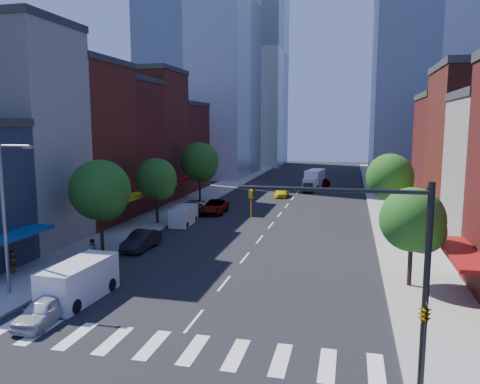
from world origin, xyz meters
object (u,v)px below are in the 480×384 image
Objects in this scene: taxi at (282,192)px; traffic_car_oncoming at (308,187)px; parked_car_third at (214,207)px; cargo_van_far at (183,216)px; box_truck at (314,180)px; traffic_car_far at (324,182)px; parked_car_rear at (187,211)px; parked_car_second at (141,240)px; cargo_van_near at (78,282)px; pedestrian_far at (92,251)px; parked_car_front at (43,311)px; pedestrian_near at (13,261)px.

traffic_car_oncoming is (3.18, 5.67, 0.05)m from taxi.
parked_car_third is 6.97m from cargo_van_far.
box_truck is at bearing 68.71° from cargo_van_far.
taxi is 10.63m from box_truck.
traffic_car_far is at bearing 65.16° from parked_car_third.
parked_car_rear is 1.30× the size of traffic_car_far.
taxi is (5.82, 14.11, -0.12)m from parked_car_third.
traffic_car_oncoming is at bearing 69.19° from parked_car_rear.
parked_car_second is 16.70m from parked_car_third.
parked_car_second is at bearing 80.61° from traffic_car_far.
taxi is at bearing 78.82° from parked_car_second.
parked_car_second is 37.86m from traffic_car_oncoming.
cargo_van_far reaches higher than parked_car_second.
cargo_van_near is 1.29× the size of traffic_car_oncoming.
cargo_van_far is at bearing -152.17° from pedestrian_far.
parked_car_front is 0.70× the size of parked_car_rear.
taxi is at bearing 69.41° from cargo_van_far.
cargo_van_far is at bearing -101.64° from box_truck.
cargo_van_near is (1.99, -24.36, 0.32)m from parked_car_rear.
pedestrian_far is at bearing -88.80° from parked_car_rear.
traffic_car_oncoming is 7.24m from traffic_car_far.
parked_car_rear is (-2.00, -3.57, 0.05)m from parked_car_third.
traffic_car_oncoming is 4.34m from box_truck.
traffic_car_oncoming is at bearing -33.81° from pedestrian_near.
cargo_van_far reaches higher than parked_car_rear.
parked_car_third is 21.73m from traffic_car_oncoming.
cargo_van_near reaches higher than traffic_car_far.
box_truck reaches higher than parked_car_rear.
parked_car_third is at bearing 86.01° from parked_car_front.
parked_car_front is 58.93m from traffic_car_far.
cargo_van_near is 0.72× the size of box_truck.
taxi is 0.58× the size of box_truck.
cargo_van_far is (0.72, -3.28, 0.12)m from parked_car_rear.
parked_car_front is 0.52× the size of box_truck.
parked_car_rear is 1.27× the size of taxi.
parked_car_rear is at bearing -27.30° from pedestrian_near.
cargo_van_near reaches higher than traffic_car_oncoming.
pedestrian_far is (-13.95, -48.12, 0.30)m from traffic_car_far.
pedestrian_near is at bearing -108.33° from parked_car_third.
cargo_van_near reaches higher than pedestrian_far.
cargo_van_near is at bearing -80.91° from parked_car_rear.
parked_car_third is 28.90m from traffic_car_far.
traffic_car_far is (12.95, 30.32, -0.08)m from parked_car_rear.
traffic_car_oncoming is 0.98× the size of traffic_car_far.
parked_car_front is 9.49m from pedestrian_near.
pedestrian_far reaches higher than parked_car_rear.
pedestrian_near is at bearing 133.28° from parked_car_front.
box_truck is (9.60, 24.01, 0.63)m from parked_car_third.
cargo_van_near reaches higher than parked_car_second.
pedestrian_near is (-12.79, -38.82, 0.29)m from taxi.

